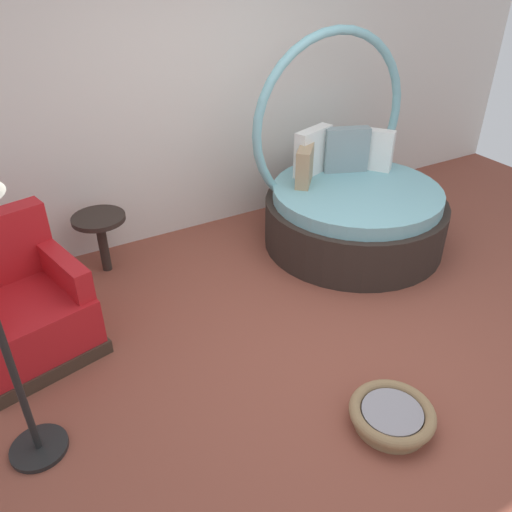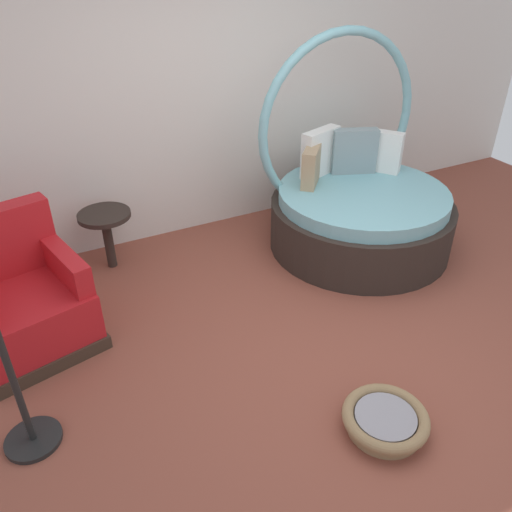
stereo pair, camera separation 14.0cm
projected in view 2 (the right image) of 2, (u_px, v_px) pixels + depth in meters
ground_plane at (328, 347)px, 3.66m from camera, size 8.00×8.00×0.02m
back_wall at (202, 57)px, 4.44m from camera, size 8.00×0.12×3.18m
round_daybed at (357, 205)px, 4.70m from camera, size 1.65×1.65×1.86m
red_armchair at (22, 303)px, 3.54m from camera, size 0.96×0.96×0.94m
pet_basket at (385, 420)px, 3.00m from camera, size 0.51×0.51×0.13m
side_table at (105, 223)px, 4.32m from camera, size 0.44×0.44×0.52m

